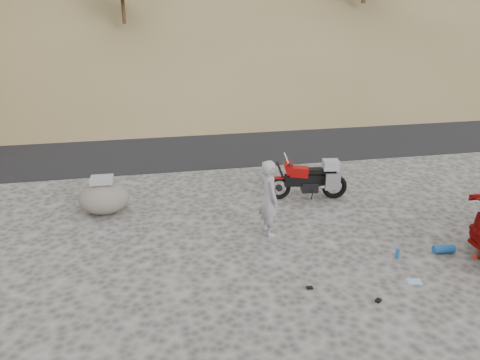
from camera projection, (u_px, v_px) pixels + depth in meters
name	position (u px, v px, depth m)	size (l,w,h in m)	color
ground	(298.00, 248.00, 10.72)	(140.00, 140.00, 0.00)	#3D3B39
road	(230.00, 138.00, 18.95)	(120.00, 7.00, 0.05)	black
motorcycle	(311.00, 179.00, 13.13)	(2.28, 0.84, 1.36)	black
man	(268.00, 233.00, 11.39)	(0.68, 0.45, 1.88)	gray
boulder	(104.00, 197.00, 12.32)	(1.53, 1.39, 1.03)	#59544C
gear_blue_mat	(444.00, 249.00, 10.48)	(0.19, 0.19, 0.48)	#174D8D
gear_bottle	(398.00, 254.00, 10.26)	(0.08, 0.08, 0.22)	#174D8D
gear_funnel	(476.00, 255.00, 10.27)	(0.12, 0.12, 0.16)	red
gear_glove_a	(310.00, 288.00, 9.22)	(0.12, 0.09, 0.03)	black
gear_glove_b	(378.00, 300.00, 8.83)	(0.12, 0.09, 0.04)	black
gear_blue_cloth	(415.00, 281.00, 9.44)	(0.28, 0.20, 0.01)	#82ABC9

